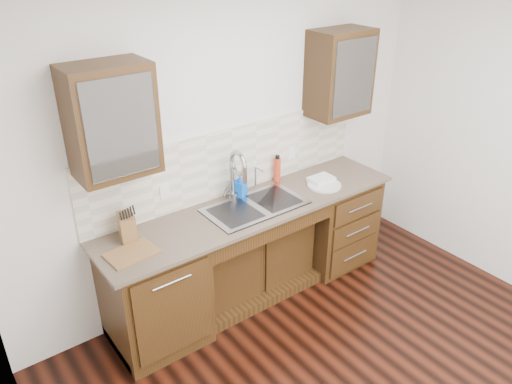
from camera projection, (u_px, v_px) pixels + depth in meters
wall_back at (228, 143)px, 4.19m from camera, size 4.00×0.10×2.70m
base_cabinet_left at (154, 294)px, 3.85m from camera, size 0.70×0.62×0.88m
base_cabinet_center at (247, 256)px, 4.46m from camera, size 1.20×0.44×0.70m
base_cabinet_right at (332, 219)px, 4.85m from camera, size 0.70×0.62×0.88m
countertop at (254, 207)px, 4.13m from camera, size 2.70×0.65×0.03m
backsplash at (232, 161)px, 4.21m from camera, size 2.70×0.02×0.59m
sink at (255, 216)px, 4.15m from camera, size 0.84×0.46×0.19m
faucet at (232, 177)px, 4.15m from camera, size 0.04×0.04×0.40m
filter_tap at (255, 178)px, 4.32m from camera, size 0.02×0.02×0.24m
upper_cabinet_left at (111, 121)px, 3.26m from camera, size 0.55×0.34×0.75m
upper_cabinet_right at (340, 73)px, 4.37m from camera, size 0.55×0.34×0.75m
outlet_left at (165, 192)px, 3.90m from camera, size 0.08×0.01×0.12m
outlet_right at (291, 153)px, 4.59m from camera, size 0.08×0.01×0.12m
soap_bottle at (240, 185)px, 4.23m from camera, size 0.13×0.13×0.21m
water_bottle at (277, 170)px, 4.48m from camera, size 0.08×0.08×0.23m
plate at (324, 185)px, 4.45m from camera, size 0.33×0.33×0.02m
dish_towel at (321, 179)px, 4.50m from camera, size 0.23×0.17×0.04m
knife_block at (127, 227)px, 3.64m from camera, size 0.14×0.20×0.20m
cutting_board at (132, 253)px, 3.50m from camera, size 0.36×0.27×0.02m
cup_left_a at (92, 132)px, 3.21m from camera, size 0.17×0.17×0.11m
cup_left_b at (121, 126)px, 3.31m from camera, size 0.12×0.12×0.10m
cup_right_a at (335, 80)px, 4.37m from camera, size 0.13×0.13×0.10m
cup_right_b at (345, 77)px, 4.44m from camera, size 0.14×0.14×0.10m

